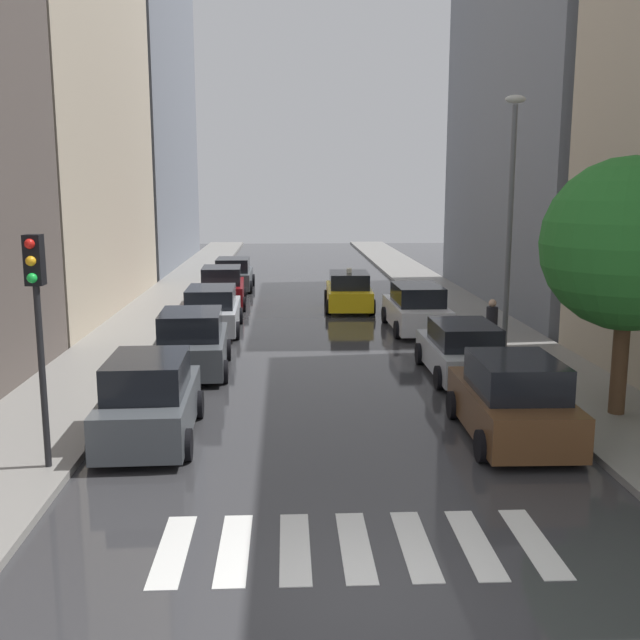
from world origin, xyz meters
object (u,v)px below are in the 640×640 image
parked_car_left_fourth (222,288)px  parked_car_right_nearest (513,401)px  lamp_post_right (510,212)px  pedestrian_foreground (492,324)px  parked_car_left_nearest (150,401)px  parked_car_left_second (192,344)px  parked_car_right_third (416,309)px  parked_car_left_third (212,311)px  traffic_light_left_corner (37,300)px  parked_car_left_fifth (233,275)px  street_tree_right (629,245)px  parked_car_right_second (462,351)px  taxi_midroad (349,292)px

parked_car_left_fourth → parked_car_right_nearest: 19.14m
lamp_post_right → pedestrian_foreground: bearing=95.0°
parked_car_left_nearest → parked_car_left_second: (0.17, 5.70, -0.01)m
parked_car_left_nearest → parked_car_right_third: parked_car_left_nearest is taller
parked_car_left_third → pedestrian_foreground: size_ratio=2.76×
parked_car_right_nearest → traffic_light_left_corner: size_ratio=0.96×
parked_car_left_nearest → parked_car_left_third: 11.60m
parked_car_left_fourth → parked_car_left_fifth: size_ratio=0.99×
parked_car_right_third → street_tree_right: bearing=-166.3°
parked_car_right_second → parked_car_right_third: parked_car_right_third is taller
taxi_midroad → street_tree_right: size_ratio=0.76×
parked_car_left_second → parked_car_left_fifth: size_ratio=0.99×
parked_car_left_second → street_tree_right: (10.28, -4.82, 3.18)m
parked_car_left_third → parked_car_right_nearest: (7.49, -11.91, 0.04)m
taxi_midroad → parked_car_right_nearest: bearing=-171.1°
parked_car_left_fifth → parked_car_right_third: (7.53, -11.16, 0.03)m
parked_car_right_third → parked_car_left_nearest: bearing=145.5°
parked_car_left_fourth → traffic_light_left_corner: 19.33m
parked_car_left_nearest → parked_car_right_nearest: parked_car_left_nearest is taller
parked_car_right_second → lamp_post_right: (1.62, 1.42, 3.80)m
parked_car_right_second → parked_car_left_fifth: bearing=23.1°
pedestrian_foreground → parked_car_left_fourth: bearing=29.5°
parked_car_left_third → parked_car_right_third: parked_car_right_third is taller
parked_car_left_fifth → taxi_midroad: taxi_midroad is taller
street_tree_right → lamp_post_right: size_ratio=0.75×
street_tree_right → traffic_light_left_corner: (-12.01, -2.72, -0.73)m
parked_car_left_second → street_tree_right: size_ratio=0.72×
parked_car_left_fifth → taxi_midroad: size_ratio=0.95×
parked_car_right_nearest → parked_car_right_second: bearing=-1.1°
pedestrian_foreground → lamp_post_right: 3.69m
parked_car_right_nearest → parked_car_right_second: parked_car_right_nearest is taller
parked_car_right_second → street_tree_right: size_ratio=0.73×
parked_car_right_nearest → taxi_midroad: (-2.04, 16.75, -0.06)m
street_tree_right → parked_car_right_second: bearing=123.3°
parked_car_left_nearest → street_tree_right: street_tree_right is taller
parked_car_left_third → parked_car_left_nearest: bearing=178.1°
parked_car_right_nearest → lamp_post_right: size_ratio=0.54×
parked_car_left_fifth → parked_car_right_nearest: parked_car_right_nearest is taller
pedestrian_foreground → parked_car_left_second: bearing=86.6°
taxi_midroad → street_tree_right: (4.85, -15.56, 3.25)m
pedestrian_foreground → lamp_post_right: bearing=171.1°
parked_car_left_second → parked_car_right_third: 9.52m
parked_car_left_fifth → traffic_light_left_corner: size_ratio=0.98×
parked_car_right_nearest → parked_car_right_third: bearing=0.6°
parked_car_left_fifth → parked_car_left_third: bearing=179.8°
parked_car_left_fourth → street_tree_right: 19.66m
parked_car_left_nearest → parked_car_left_second: parked_car_left_nearest is taller
parked_car_left_third → parked_car_left_second: bearing=179.0°
parked_car_left_fifth → pedestrian_foreground: (9.18, -15.29, 0.23)m
parked_car_right_third → parked_car_left_fifth: bearing=33.2°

